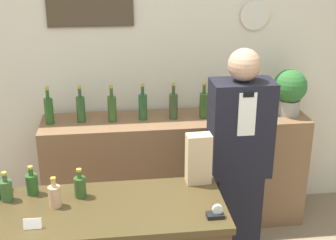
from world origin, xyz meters
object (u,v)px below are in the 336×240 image
Objects in this scene: potted_plant at (290,90)px; paper_bag at (198,159)px; shopkeeper at (238,165)px; tape_dispenser at (216,213)px.

potted_plant reaches higher than paper_bag.
potted_plant is (0.58, 0.62, 0.33)m from shopkeeper.
shopkeeper is 18.28× the size of tape_dispenser.
paper_bag is (-0.36, -0.40, 0.26)m from shopkeeper.
shopkeeper is 5.34× the size of paper_bag.
paper_bag is (-0.94, -1.02, -0.07)m from potted_plant.
shopkeeper reaches higher than potted_plant.
potted_plant is at bearing 47.34° from paper_bag.
potted_plant is 1.22× the size of paper_bag.
tape_dispenser is at bearing -123.02° from potted_plant.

